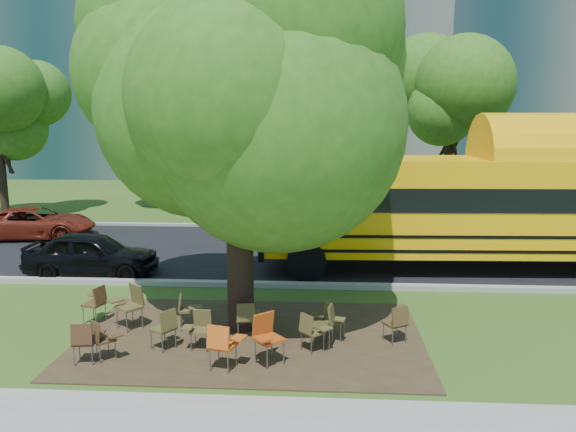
# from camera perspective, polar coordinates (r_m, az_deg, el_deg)

# --- Properties ---
(ground) EXTENTS (160.00, 160.00, 0.00)m
(ground) POSITION_cam_1_polar(r_m,az_deg,el_deg) (12.48, -8.14, -11.16)
(ground) COLOR #30551A
(ground) RESTS_ON ground
(dirt_patch) EXTENTS (7.00, 4.50, 0.03)m
(dirt_patch) POSITION_cam_1_polar(r_m,az_deg,el_deg) (11.85, -3.79, -12.17)
(dirt_patch) COLOR #382819
(dirt_patch) RESTS_ON ground
(asphalt_road) EXTENTS (80.00, 8.00, 0.04)m
(asphalt_road) POSITION_cam_1_polar(r_m,az_deg,el_deg) (19.07, -3.92, -3.54)
(asphalt_road) COLOR black
(asphalt_road) RESTS_ON ground
(kerb_near) EXTENTS (80.00, 0.25, 0.14)m
(kerb_near) POSITION_cam_1_polar(r_m,az_deg,el_deg) (15.24, -5.87, -6.88)
(kerb_near) COLOR gray
(kerb_near) RESTS_ON ground
(kerb_far) EXTENTS (80.00, 0.25, 0.14)m
(kerb_far) POSITION_cam_1_polar(r_m,az_deg,el_deg) (23.04, -2.60, -1.04)
(kerb_far) COLOR gray
(kerb_far) RESTS_ON ground
(building_main) EXTENTS (38.00, 16.00, 22.00)m
(building_main) POSITION_cam_1_polar(r_m,az_deg,el_deg) (48.95, -9.24, 17.55)
(building_main) COLOR slate
(building_main) RESTS_ON ground
(bg_tree_2) EXTENTS (4.80, 4.80, 6.62)m
(bg_tree_2) POSITION_cam_1_polar(r_m,az_deg,el_deg) (28.38, -11.81, 9.26)
(bg_tree_2) COLOR black
(bg_tree_2) RESTS_ON ground
(bg_tree_3) EXTENTS (5.60, 5.60, 7.84)m
(bg_tree_3) POSITION_cam_1_polar(r_m,az_deg,el_deg) (25.99, 16.19, 10.83)
(bg_tree_3) COLOR black
(bg_tree_3) RESTS_ON ground
(main_tree) EXTENTS (7.20, 7.20, 8.96)m
(main_tree) POSITION_cam_1_polar(r_m,az_deg,el_deg) (11.48, -5.17, 14.30)
(main_tree) COLOR black
(main_tree) RESTS_ON ground
(school_bus) EXTENTS (13.65, 3.55, 3.31)m
(school_bus) POSITION_cam_1_polar(r_m,az_deg,el_deg) (17.76, 22.16, 0.95)
(school_bus) COLOR #F5AF07
(school_bus) RESTS_ON ground
(chair_0) EXTENTS (0.55, 0.54, 0.82)m
(chair_0) POSITION_cam_1_polar(r_m,az_deg,el_deg) (11.10, -19.91, -11.62)
(chair_0) COLOR #3F2616
(chair_0) RESTS_ON ground
(chair_1) EXTENTS (0.67, 0.53, 0.78)m
(chair_1) POSITION_cam_1_polar(r_m,az_deg,el_deg) (11.16, -18.42, -11.55)
(chair_1) COLOR #482E19
(chair_1) RESTS_ON ground
(chair_2) EXTENTS (0.56, 0.71, 0.84)m
(chair_2) POSITION_cam_1_polar(r_m,az_deg,el_deg) (11.32, -12.34, -10.74)
(chair_2) COLOR #4C4721
(chair_2) RESTS_ON ground
(chair_3) EXTENTS (0.52, 0.46, 0.78)m
(chair_3) POSITION_cam_1_polar(r_m,az_deg,el_deg) (11.26, -8.94, -10.96)
(chair_3) COLOR brown
(chair_3) RESTS_ON ground
(chair_4) EXTENTS (0.69, 0.54, 0.90)m
(chair_4) POSITION_cam_1_polar(r_m,az_deg,el_deg) (10.25, -6.64, -12.61)
(chair_4) COLOR #CF5516
(chair_4) RESTS_ON ground
(chair_5) EXTENTS (0.64, 0.81, 0.95)m
(chair_5) POSITION_cam_1_polar(r_m,az_deg,el_deg) (10.46, -2.22, -11.88)
(chair_5) COLOR #AA4212
(chair_5) RESTS_ON ground
(chair_6) EXTENTS (0.52, 0.64, 0.88)m
(chair_6) POSITION_cam_1_polar(r_m,az_deg,el_deg) (11.24, 3.80, -10.55)
(chair_6) COLOR #453D1D
(chair_6) RESTS_ON ground
(chair_7) EXTENTS (0.67, 0.53, 0.79)m
(chair_7) POSITION_cam_1_polar(r_m,az_deg,el_deg) (10.97, 2.41, -11.38)
(chair_7) COLOR brown
(chair_7) RESTS_ON ground
(chair_8) EXTENTS (0.51, 0.65, 0.85)m
(chair_8) POSITION_cam_1_polar(r_m,az_deg,el_deg) (13.14, -18.90, -8.09)
(chair_8) COLOR #4E341B
(chair_8) RESTS_ON ground
(chair_9) EXTENTS (0.82, 0.65, 0.96)m
(chair_9) POSITION_cam_1_polar(r_m,az_deg,el_deg) (12.57, -15.71, -8.40)
(chair_9) COLOR brown
(chair_9) RESTS_ON ground
(chair_10) EXTENTS (0.62, 0.60, 0.89)m
(chair_10) POSITION_cam_1_polar(r_m,az_deg,el_deg) (12.23, -10.27, -8.94)
(chair_10) COLOR brown
(chair_10) RESTS_ON ground
(chair_11) EXTENTS (0.53, 0.54, 0.78)m
(chair_11) POSITION_cam_1_polar(r_m,az_deg,el_deg) (11.65, -4.23, -10.10)
(chair_11) COLOR #4C4620
(chair_11) RESTS_ON ground
(chair_12) EXTENTS (0.48, 0.62, 0.81)m
(chair_12) POSITION_cam_1_polar(r_m,az_deg,el_deg) (11.60, 4.52, -10.11)
(chair_12) COLOR brown
(chair_12) RESTS_ON ground
(chair_13) EXTENTS (0.55, 0.66, 0.81)m
(chair_13) POSITION_cam_1_polar(r_m,az_deg,el_deg) (11.56, 11.05, -10.35)
(chair_13) COLOR #4A351A
(chair_13) RESTS_ON ground
(black_car) EXTENTS (3.75, 1.56, 1.27)m
(black_car) POSITION_cam_1_polar(r_m,az_deg,el_deg) (16.98, -19.30, -3.67)
(black_car) COLOR black
(black_car) RESTS_ON ground
(bg_car_red) EXTENTS (4.50, 2.54, 1.19)m
(bg_car_red) POSITION_cam_1_polar(r_m,az_deg,el_deg) (22.90, -24.29, -0.66)
(bg_car_red) COLOR #601B10
(bg_car_red) RESTS_ON ground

